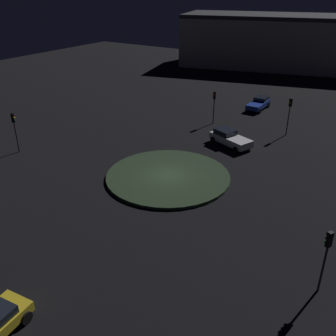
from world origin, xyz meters
TOP-DOWN VIEW (x-y plane):
  - ground_plane at (0.00, 0.00)m, footprint 118.22×118.22m
  - roundabout_island at (0.00, 0.00)m, footprint 10.67×10.67m
  - car_blue at (-0.51, 23.02)m, footprint 2.02×4.49m
  - car_white at (1.43, 9.51)m, footprint 4.92×3.37m
  - traffic_light_west at (-15.38, -3.35)m, footprint 0.38×0.34m
  - traffic_light_north at (5.50, 15.45)m, footprint 0.36×0.39m
  - traffic_light_north_near at (-2.97, 14.55)m, footprint 0.34×0.38m
  - traffic_light_southeast at (14.12, -6.80)m, footprint 0.39×0.37m
  - store_building at (-8.94, 50.65)m, footprint 35.28×20.87m

SIDE VIEW (x-z plane):
  - ground_plane at x=0.00m, z-range 0.00..0.00m
  - roundabout_island at x=0.00m, z-range 0.00..0.26m
  - car_blue at x=-0.51m, z-range 0.03..1.44m
  - car_white at x=1.43m, z-range 0.02..1.53m
  - traffic_light_north_near at x=-2.97m, z-range 0.83..4.68m
  - traffic_light_southeast at x=14.12m, z-range 0.84..4.74m
  - traffic_light_west at x=-15.38m, z-range 0.85..4.85m
  - traffic_light_north at x=5.50m, z-range 0.88..5.03m
  - store_building at x=-8.94m, z-range 0.00..9.61m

